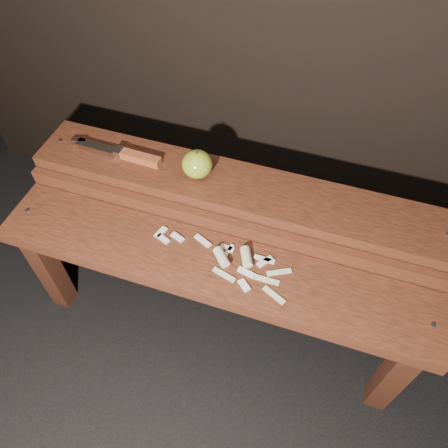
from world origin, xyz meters
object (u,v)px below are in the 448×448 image
(bench_front_tier, at_px, (210,279))
(knife, at_px, (129,155))
(apple, at_px, (197,164))
(bench_rear_tier, at_px, (235,205))

(bench_front_tier, bearing_deg, knife, 144.88)
(knife, bearing_deg, bench_front_tier, -35.12)
(bench_front_tier, bearing_deg, apple, 116.46)
(knife, bearing_deg, bench_rear_tier, -0.50)
(bench_front_tier, height_order, bench_rear_tier, bench_rear_tier)
(bench_rear_tier, height_order, knife, knife)
(apple, height_order, knife, apple)
(bench_front_tier, height_order, knife, knife)
(bench_front_tier, xyz_separation_m, bench_rear_tier, (0.00, 0.23, 0.06))
(bench_rear_tier, relative_size, knife, 4.06)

